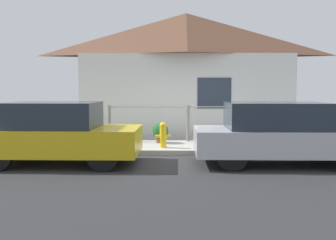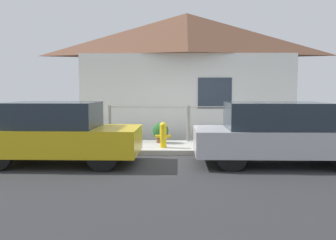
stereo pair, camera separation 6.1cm
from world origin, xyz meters
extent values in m
plane|color=#2D2D30|center=(0.00, 0.00, 0.00)|extent=(60.00, 60.00, 0.00)
cube|color=#B2AFA8|center=(0.00, 0.96, 0.07)|extent=(24.00, 1.92, 0.13)
cube|color=white|center=(0.00, 2.76, 1.44)|extent=(7.13, 0.12, 2.88)
cube|color=#2D3847|center=(0.89, 2.69, 1.58)|extent=(1.10, 0.04, 1.00)
pyramid|color=brown|center=(0.00, 3.80, 3.62)|extent=(7.53, 2.20, 1.48)
cylinder|color=gray|center=(-2.40, 1.77, 0.68)|extent=(0.10, 0.10, 1.09)
cylinder|color=gray|center=(0.00, 1.77, 0.68)|extent=(0.10, 0.10, 1.09)
cylinder|color=gray|center=(2.40, 1.77, 0.68)|extent=(0.10, 0.10, 1.09)
cylinder|color=gray|center=(0.00, 1.77, 1.18)|extent=(4.80, 0.03, 0.03)
cube|color=gold|center=(-3.03, -1.12, 0.55)|extent=(3.63, 1.74, 0.59)
cube|color=#232D38|center=(-3.17, -1.12, 1.13)|extent=(2.00, 1.52, 0.58)
cylinder|color=black|center=(-1.90, -0.40, 0.34)|extent=(0.68, 0.21, 0.68)
cylinder|color=black|center=(-1.92, -1.86, 0.34)|extent=(0.68, 0.21, 0.68)
cylinder|color=black|center=(-4.14, -0.38, 0.34)|extent=(0.68, 0.21, 0.68)
cube|color=#B7B7BC|center=(2.02, -1.12, 0.54)|extent=(3.94, 1.63, 0.57)
cube|color=#232D38|center=(1.86, -1.12, 1.12)|extent=(2.17, 1.43, 0.59)
cylinder|color=black|center=(3.24, -0.45, 0.34)|extent=(0.68, 0.21, 0.68)
cylinder|color=black|center=(0.80, -0.43, 0.34)|extent=(0.68, 0.21, 0.68)
cylinder|color=black|center=(0.79, -1.79, 0.34)|extent=(0.68, 0.21, 0.68)
cylinder|color=yellow|center=(-0.72, 0.49, 0.41)|extent=(0.18, 0.18, 0.56)
sphere|color=yellow|center=(-0.72, 0.49, 0.73)|extent=(0.19, 0.19, 0.19)
cylinder|color=yellow|center=(-0.85, 0.49, 0.44)|extent=(0.16, 0.08, 0.08)
cylinder|color=yellow|center=(-0.59, 0.49, 0.44)|extent=(0.16, 0.08, 0.08)
cylinder|color=brown|center=(-0.83, 1.39, 0.22)|extent=(0.24, 0.24, 0.18)
sphere|color=#235B28|center=(-0.83, 1.39, 0.49)|extent=(0.48, 0.48, 0.48)
cylinder|color=#9E5638|center=(-2.37, 1.31, 0.20)|extent=(0.26, 0.26, 0.14)
sphere|color=#235B28|center=(-2.37, 1.31, 0.46)|extent=(0.49, 0.49, 0.49)
cylinder|color=#9E5638|center=(1.53, 1.30, 0.22)|extent=(0.24, 0.24, 0.18)
sphere|color=#235B28|center=(1.53, 1.30, 0.48)|extent=(0.46, 0.46, 0.46)
camera|label=1|loc=(-0.44, -9.56, 1.73)|focal=40.00mm
camera|label=2|loc=(-0.38, -9.56, 1.73)|focal=40.00mm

